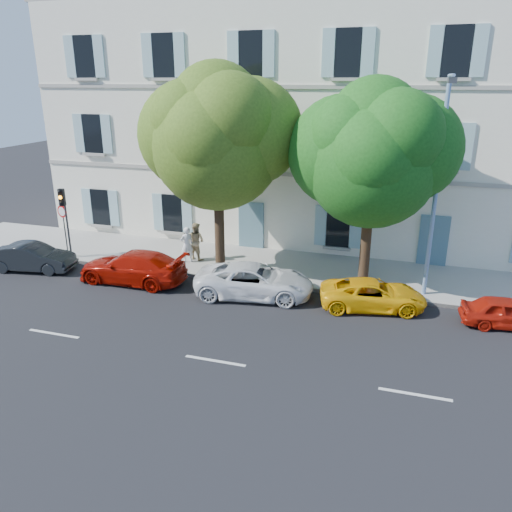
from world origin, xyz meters
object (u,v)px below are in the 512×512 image
(car_dark_sedan, at_px, (32,257))
(street_lamp, at_px, (438,178))
(car_yellow_supercar, at_px, (373,294))
(car_red_hatchback, at_px, (508,313))
(car_white_coupe, at_px, (254,281))
(tree_right, at_px, (372,162))
(car_red_coupe, at_px, (133,267))
(pedestrian_a, at_px, (187,245))
(tree_left, at_px, (217,144))
(pedestrian_b, at_px, (196,241))
(road_sign, at_px, (63,220))
(traffic_light, at_px, (64,208))

(car_dark_sedan, bearing_deg, street_lamp, -92.83)
(car_yellow_supercar, bearing_deg, car_red_hatchback, -104.00)
(car_white_coupe, bearing_deg, tree_right, -71.28)
(car_red_coupe, bearing_deg, car_dark_sedan, -88.54)
(pedestrian_a, bearing_deg, street_lamp, 131.80)
(car_dark_sedan, bearing_deg, car_red_hatchback, -98.39)
(car_red_coupe, height_order, car_red_hatchback, car_red_coupe)
(car_dark_sedan, xyz_separation_m, car_white_coupe, (10.59, 0.24, 0.03))
(car_red_coupe, distance_m, tree_left, 6.38)
(car_yellow_supercar, relative_size, street_lamp, 0.48)
(car_red_hatchback, relative_size, pedestrian_a, 1.87)
(car_yellow_supercar, bearing_deg, pedestrian_a, 63.38)
(pedestrian_a, bearing_deg, car_red_coupe, 19.19)
(car_white_coupe, bearing_deg, street_lamp, -83.86)
(car_red_coupe, height_order, street_lamp, street_lamp)
(car_dark_sedan, xyz_separation_m, car_red_hatchback, (19.96, 0.35, -0.09))
(car_red_hatchback, xyz_separation_m, pedestrian_a, (-13.48, 2.44, 0.46))
(car_yellow_supercar, distance_m, tree_right, 5.14)
(car_dark_sedan, height_order, tree_left, tree_left)
(car_yellow_supercar, bearing_deg, tree_left, 62.83)
(car_red_coupe, bearing_deg, car_white_coupe, 91.45)
(street_lamp, height_order, pedestrian_a, street_lamp)
(car_white_coupe, bearing_deg, car_red_hatchback, -97.97)
(car_white_coupe, distance_m, tree_left, 5.97)
(car_red_hatchback, bearing_deg, street_lamp, 53.14)
(tree_right, xyz_separation_m, pedestrian_b, (-7.98, 0.88, -4.26))
(car_dark_sedan, bearing_deg, road_sign, -27.64)
(car_white_coupe, height_order, road_sign, road_sign)
(tree_left, bearing_deg, car_white_coupe, -43.01)
(tree_right, height_order, road_sign, tree_right)
(traffic_light, bearing_deg, car_white_coupe, -7.82)
(tree_right, bearing_deg, tree_left, 179.90)
(road_sign, bearing_deg, pedestrian_a, 10.01)
(car_red_hatchback, xyz_separation_m, tree_left, (-11.67, 2.04, 5.20))
(car_dark_sedan, distance_m, car_yellow_supercar, 15.28)
(car_yellow_supercar, bearing_deg, car_red_coupe, 80.10)
(car_dark_sedan, distance_m, pedestrian_a, 7.06)
(traffic_light, distance_m, road_sign, 0.68)
(street_lamp, relative_size, pedestrian_b, 4.63)
(tree_right, height_order, pedestrian_b, tree_right)
(car_white_coupe, xyz_separation_m, road_sign, (-10.02, 1.50, 1.33))
(pedestrian_a, bearing_deg, car_red_hatchback, 125.88)
(car_yellow_supercar, height_order, pedestrian_a, pedestrian_a)
(car_white_coupe, distance_m, pedestrian_a, 4.84)
(street_lamp, relative_size, pedestrian_a, 4.92)
(car_white_coupe, height_order, car_yellow_supercar, car_white_coupe)
(tree_right, relative_size, street_lamp, 0.96)
(pedestrian_b, bearing_deg, car_red_hatchback, -175.66)
(car_yellow_supercar, height_order, car_red_hatchback, car_yellow_supercar)
(car_white_coupe, height_order, tree_right, tree_right)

